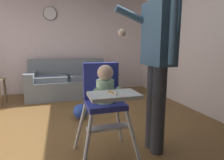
{
  "coord_description": "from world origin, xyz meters",
  "views": [
    {
      "loc": [
        -0.18,
        -2.23,
        1.11
      ],
      "look_at": [
        0.32,
        -0.54,
        0.8
      ],
      "focal_mm": 28.76,
      "sensor_mm": 36.0,
      "label": 1
    }
  ],
  "objects": [
    {
      "name": "couch",
      "position": [
        0.03,
        2.04,
        0.33
      ],
      "size": [
        1.81,
        0.86,
        0.86
      ],
      "rotation": [
        0.0,
        0.0,
        -1.57
      ],
      "color": "slate",
      "rests_on": "ground"
    },
    {
      "name": "ground",
      "position": [
        0.0,
        0.0,
        -0.05
      ],
      "size": [
        5.92,
        6.65,
        0.1
      ],
      "primitive_type": "cube",
      "color": "brown"
    },
    {
      "name": "wall_clock",
      "position": [
        -0.32,
        2.51,
        1.93
      ],
      "size": [
        0.32,
        0.04,
        0.32
      ],
      "color": "white"
    },
    {
      "name": "high_chair",
      "position": [
        0.23,
        -0.6,
        0.68
      ],
      "size": [
        0.61,
        0.73,
        0.97
      ],
      "rotation": [
        0.0,
        0.0,
        -1.56
      ],
      "color": "silver",
      "rests_on": "ground"
    },
    {
      "name": "wall_far",
      "position": [
        0.0,
        2.56,
        1.35
      ],
      "size": [
        5.12,
        0.06,
        2.71
      ],
      "primitive_type": "cube",
      "color": "silver",
      "rests_on": "ground"
    },
    {
      "name": "toy_ball_second",
      "position": [
        0.12,
        0.53,
        0.12
      ],
      "size": [
        0.24,
        0.24,
        0.24
      ],
      "primitive_type": "sphere",
      "color": "#284CB7",
      "rests_on": "ground"
    },
    {
      "name": "wall_right",
      "position": [
        2.19,
        0.3,
        1.35
      ],
      "size": [
        0.06,
        5.65,
        2.71
      ],
      "primitive_type": "cube",
      "color": "silver",
      "rests_on": "ground"
    },
    {
      "name": "adult_standing",
      "position": [
        0.79,
        -0.6,
        1.0
      ],
      "size": [
        0.51,
        0.49,
        1.76
      ],
      "rotation": [
        0.0,
        0.0,
        -3.13
      ],
      "color": "#33363C",
      "rests_on": "ground"
    }
  ]
}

